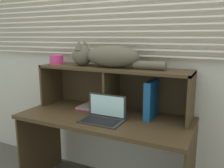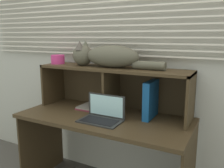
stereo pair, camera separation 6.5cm
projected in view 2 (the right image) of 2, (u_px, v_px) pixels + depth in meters
The scene contains 8 objects.
back_panel_with_blinds at pixel (123, 48), 2.14m from camera, with size 4.40×0.08×2.50m.
desk at pixel (104, 132), 1.97m from camera, with size 1.41×0.63×0.72m.
hutch_shelf_unit at pixel (114, 80), 2.04m from camera, with size 1.32×0.32×0.38m.
cat at pixel (105, 56), 2.01m from camera, with size 0.84×0.20×0.22m.
laptop at pixel (102, 115), 1.84m from camera, with size 0.32×0.20×0.19m.
binder_upright at pixel (151, 99), 1.88m from camera, with size 0.05×0.24×0.30m, color #154B89.
book_stack at pixel (92, 106), 2.17m from camera, with size 0.19×0.25×0.03m.
small_basket at pixel (58, 59), 2.25m from camera, with size 0.13×0.13×0.08m, color #D2367F.
Camera 2 is at (0.92, -1.41, 1.36)m, focal length 38.14 mm.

